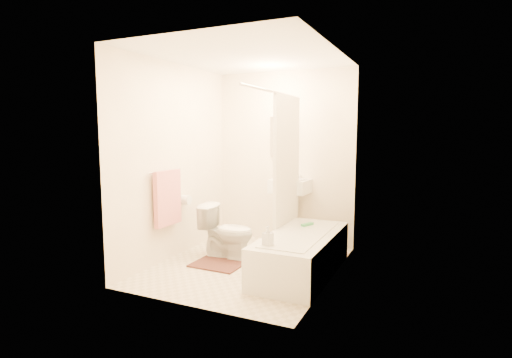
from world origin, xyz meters
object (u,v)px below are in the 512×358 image
at_px(bath_mat, 218,264).
at_px(bathtub, 301,254).
at_px(sink, 291,209).
at_px(soap_bottle, 268,236).
at_px(toilet, 227,232).

bearing_deg(bath_mat, bathtub, 9.09).
height_order(sink, bathtub, sink).
bearing_deg(bathtub, bath_mat, -170.91).
xyz_separation_m(sink, soap_bottle, (0.33, -1.60, 0.04)).
relative_size(toilet, bathtub, 0.43).
xyz_separation_m(bath_mat, soap_bottle, (0.82, -0.41, 0.53)).
bearing_deg(soap_bottle, sink, 101.71).
height_order(toilet, sink, sink).
relative_size(bathtub, soap_bottle, 8.04).
distance_m(sink, bath_mat, 1.37).
xyz_separation_m(sink, bath_mat, (-0.49, -1.19, -0.49)).
relative_size(sink, bathtub, 0.63).
bearing_deg(sink, bathtub, -60.50).
xyz_separation_m(toilet, bath_mat, (0.02, -0.29, -0.32)).
bearing_deg(soap_bottle, bathtub, 74.01).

